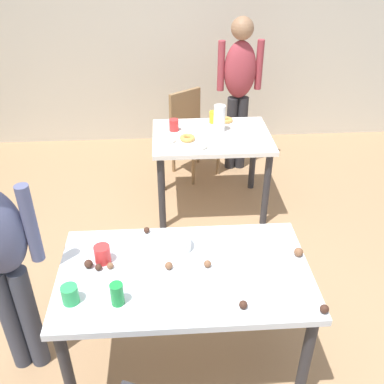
{
  "coord_description": "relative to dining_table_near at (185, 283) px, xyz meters",
  "views": [
    {
      "loc": [
        -0.1,
        -1.85,
        2.38
      ],
      "look_at": [
        0.05,
        0.45,
        0.9
      ],
      "focal_mm": 40.82,
      "sensor_mm": 36.0,
      "label": 1
    }
  ],
  "objects": [
    {
      "name": "ground_plane",
      "position": [
        0.02,
        0.1,
        -0.66
      ],
      "size": [
        6.4,
        6.4,
        0.0
      ],
      "primitive_type": "plane",
      "color": "#9E7A56"
    },
    {
      "name": "wall_back",
      "position": [
        0.02,
        3.3,
        0.64
      ],
      "size": [
        6.4,
        0.1,
        2.6
      ],
      "primitive_type": "cube",
      "color": "beige",
      "rests_on": "ground_plane"
    },
    {
      "name": "dining_table_near",
      "position": [
        0.0,
        0.0,
        0.0
      ],
      "size": [
        1.36,
        0.78,
        0.75
      ],
      "color": "silver",
      "rests_on": "ground_plane"
    },
    {
      "name": "dining_table_far",
      "position": [
        0.32,
        1.71,
        -0.02
      ],
      "size": [
        1.03,
        0.74,
        0.75
      ],
      "color": "white",
      "rests_on": "ground_plane"
    },
    {
      "name": "chair_far_table",
      "position": [
        0.19,
        2.42,
        -0.16
      ],
      "size": [
        0.56,
        0.56,
        0.87
      ],
      "color": "olive",
      "rests_on": "ground_plane"
    },
    {
      "name": "person_girl_near",
      "position": [
        -0.96,
        0.05,
        0.23
      ],
      "size": [
        0.45,
        0.2,
        1.49
      ],
      "color": "#383D4C",
      "rests_on": "ground_plane"
    },
    {
      "name": "person_adult_far",
      "position": [
        0.68,
        2.46,
        0.3
      ],
      "size": [
        0.45,
        0.22,
        1.59
      ],
      "color": "#28282D",
      "rests_on": "ground_plane"
    },
    {
      "name": "mixing_bowl",
      "position": [
        -0.03,
        0.19,
        0.13
      ],
      "size": [
        0.17,
        0.17,
        0.08
      ],
      "primitive_type": "cylinder",
      "color": "white",
      "rests_on": "dining_table_near"
    },
    {
      "name": "soda_can",
      "position": [
        -0.34,
        -0.21,
        0.15
      ],
      "size": [
        0.07,
        0.07,
        0.12
      ],
      "primitive_type": "cylinder",
      "color": "#198438",
      "rests_on": "dining_table_near"
    },
    {
      "name": "fork_near",
      "position": [
        0.14,
        -0.22,
        0.1
      ],
      "size": [
        0.17,
        0.02,
        0.01
      ],
      "primitive_type": "cube",
      "color": "silver",
      "rests_on": "dining_table_near"
    },
    {
      "name": "cup_near_0",
      "position": [
        -0.45,
        0.11,
        0.14
      ],
      "size": [
        0.09,
        0.09,
        0.1
      ],
      "primitive_type": "cylinder",
      "color": "red",
      "rests_on": "dining_table_near"
    },
    {
      "name": "cup_near_1",
      "position": [
        -0.57,
        -0.18,
        0.14
      ],
      "size": [
        0.08,
        0.08,
        0.1
      ],
      "primitive_type": "cylinder",
      "color": "green",
      "rests_on": "dining_table_near"
    },
    {
      "name": "cake_ball_0",
      "position": [
        0.66,
        -0.34,
        0.12
      ],
      "size": [
        0.04,
        0.04,
        0.04
      ],
      "primitive_type": "sphere",
      "color": "#3D2319",
      "rests_on": "dining_table_near"
    },
    {
      "name": "cake_ball_1",
      "position": [
        -0.46,
        0.04,
        0.11
      ],
      "size": [
        0.04,
        0.04,
        0.04
      ],
      "primitive_type": "sphere",
      "color": "#3D2319",
      "rests_on": "dining_table_near"
    },
    {
      "name": "cake_ball_2",
      "position": [
        0.27,
        -0.28,
        0.11
      ],
      "size": [
        0.04,
        0.04,
        0.04
      ],
      "primitive_type": "sphere",
      "color": "#3D2319",
      "rests_on": "dining_table_near"
    },
    {
      "name": "cake_ball_3",
      "position": [
        -0.21,
        0.35,
        0.11
      ],
      "size": [
        0.04,
        0.04,
        0.04
      ],
      "primitive_type": "sphere",
      "color": "#3D2319",
      "rests_on": "dining_table_near"
    },
    {
      "name": "cake_ball_4",
      "position": [
        -0.52,
        0.06,
        0.12
      ],
      "size": [
        0.05,
        0.05,
        0.05
      ],
      "primitive_type": "sphere",
      "color": "#3D2319",
      "rests_on": "dining_table_near"
    },
    {
      "name": "cake_ball_5",
      "position": [
        -0.08,
        0.02,
        0.11
      ],
      "size": [
        0.04,
        0.04,
        0.04
      ],
      "primitive_type": "sphere",
      "color": "brown",
      "rests_on": "dining_table_near"
    },
    {
      "name": "cake_ball_6",
      "position": [
        0.13,
        0.02,
        0.11
      ],
      "size": [
        0.04,
        0.04,
        0.04
      ],
      "primitive_type": "sphere",
      "color": "brown",
      "rests_on": "dining_table_near"
    },
    {
      "name": "cake_ball_7",
      "position": [
        0.65,
        0.08,
        0.12
      ],
      "size": [
        0.05,
        0.05,
        0.05
      ],
      "primitive_type": "sphere",
      "color": "brown",
      "rests_on": "dining_table_near"
    },
    {
      "name": "cake_ball_8",
      "position": [
        -0.4,
        0.05,
        0.11
      ],
      "size": [
        0.04,
        0.04,
        0.04
      ],
      "primitive_type": "sphere",
      "color": "brown",
      "rests_on": "dining_table_near"
    },
    {
      "name": "pitcher_far",
      "position": [
        0.4,
        1.78,
        0.21
      ],
      "size": [
        0.1,
        0.1,
        0.24
      ],
      "primitive_type": "cylinder",
      "color": "white",
      "rests_on": "dining_table_far"
    },
    {
      "name": "cup_far_0",
      "position": [
        0.37,
        1.97,
        0.15
      ],
      "size": [
        0.08,
        0.08,
        0.11
      ],
      "primitive_type": "cylinder",
      "color": "yellow",
      "rests_on": "dining_table_far"
    },
    {
      "name": "cup_far_1",
      "position": [
        -0.0,
        1.82,
        0.15
      ],
      "size": [
        0.08,
        0.08,
        0.1
      ],
      "primitive_type": "cylinder",
      "color": "red",
      "rests_on": "dining_table_far"
    },
    {
      "name": "donut_far_0",
      "position": [
        -0.05,
        1.6,
        0.11
      ],
      "size": [
        0.11,
        0.11,
        0.03
      ],
      "primitive_type": "torus",
      "color": "white",
      "rests_on": "dining_table_far"
    },
    {
      "name": "donut_far_1",
      "position": [
        0.2,
        1.46,
        0.11
      ],
      "size": [
        0.12,
        0.12,
        0.04
      ],
      "primitive_type": "torus",
      "color": "white",
      "rests_on": "dining_table_far"
    },
    {
      "name": "donut_far_2",
      "position": [
        0.11,
        1.61,
        0.11
      ],
      "size": [
        0.13,
        0.13,
        0.04
      ],
      "primitive_type": "torus",
      "color": "gold",
      "rests_on": "dining_table_far"
    },
    {
      "name": "donut_far_3",
      "position": [
        0.49,
        1.98,
        0.11
      ],
      "size": [
        0.11,
        0.11,
        0.03
      ],
      "primitive_type": "torus",
      "color": "gold",
      "rests_on": "dining_table_far"
    }
  ]
}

